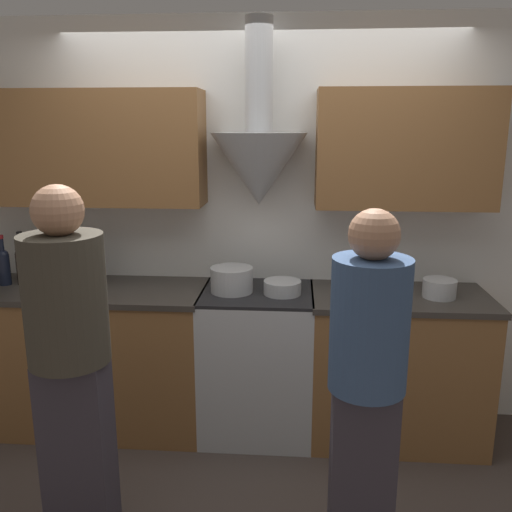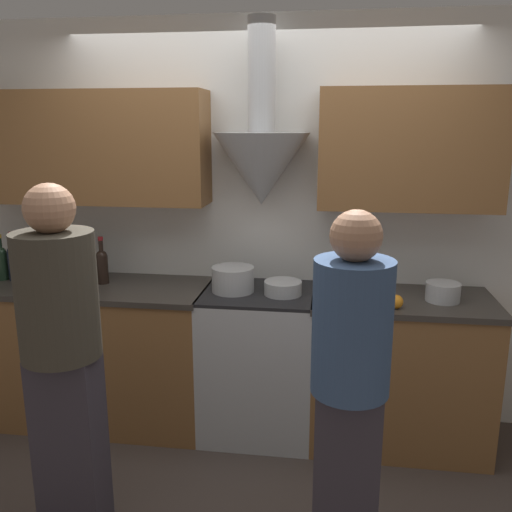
# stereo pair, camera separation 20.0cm
# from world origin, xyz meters

# --- Properties ---
(ground_plane) EXTENTS (12.00, 12.00, 0.00)m
(ground_plane) POSITION_xyz_m (0.00, 0.00, 0.00)
(ground_plane) COLOR #423833
(wall_back) EXTENTS (8.40, 0.59, 2.60)m
(wall_back) POSITION_xyz_m (-0.09, 0.59, 1.48)
(wall_back) COLOR white
(wall_back) RESTS_ON ground_plane
(counter_left) EXTENTS (1.58, 0.62, 0.94)m
(counter_left) POSITION_xyz_m (-1.12, 0.33, 0.47)
(counter_left) COLOR brown
(counter_left) RESTS_ON ground_plane
(counter_right) EXTENTS (1.08, 0.62, 0.94)m
(counter_right) POSITION_xyz_m (0.87, 0.33, 0.47)
(counter_right) COLOR brown
(counter_right) RESTS_ON ground_plane
(stove_range) EXTENTS (0.69, 0.60, 0.94)m
(stove_range) POSITION_xyz_m (0.00, 0.33, 0.47)
(stove_range) COLOR #B7BABC
(stove_range) RESTS_ON ground_plane
(wine_bottle_1) EXTENTS (0.08, 0.08, 0.30)m
(wine_bottle_1) POSITION_xyz_m (-1.72, 0.36, 1.06)
(wine_bottle_1) COLOR black
(wine_bottle_1) RESTS_ON counter_left
(wine_bottle_2) EXTENTS (0.08, 0.08, 0.32)m
(wine_bottle_2) POSITION_xyz_m (-1.63, 0.35, 1.07)
(wine_bottle_2) COLOR black
(wine_bottle_2) RESTS_ON counter_left
(wine_bottle_3) EXTENTS (0.08, 0.08, 0.34)m
(wine_bottle_3) POSITION_xyz_m (-1.52, 0.38, 1.08)
(wine_bottle_3) COLOR black
(wine_bottle_3) RESTS_ON counter_left
(wine_bottle_4) EXTENTS (0.07, 0.07, 0.31)m
(wine_bottle_4) POSITION_xyz_m (-1.41, 0.36, 1.06)
(wine_bottle_4) COLOR black
(wine_bottle_4) RESTS_ON counter_left
(wine_bottle_5) EXTENTS (0.08, 0.08, 0.32)m
(wine_bottle_5) POSITION_xyz_m (-1.32, 0.36, 1.07)
(wine_bottle_5) COLOR black
(wine_bottle_5) RESTS_ON counter_left
(wine_bottle_6) EXTENTS (0.07, 0.07, 0.33)m
(wine_bottle_6) POSITION_xyz_m (-1.22, 0.38, 1.07)
(wine_bottle_6) COLOR black
(wine_bottle_6) RESTS_ON counter_left
(wine_bottle_7) EXTENTS (0.08, 0.08, 0.34)m
(wine_bottle_7) POSITION_xyz_m (-1.13, 0.35, 1.07)
(wine_bottle_7) COLOR black
(wine_bottle_7) RESTS_ON counter_left
(wine_bottle_8) EXTENTS (0.08, 0.08, 0.31)m
(wine_bottle_8) POSITION_xyz_m (-1.02, 0.37, 1.06)
(wine_bottle_8) COLOR black
(wine_bottle_8) RESTS_ON counter_left
(stock_pot) EXTENTS (0.26, 0.26, 0.15)m
(stock_pot) POSITION_xyz_m (-0.16, 0.31, 1.02)
(stock_pot) COLOR #B7BABC
(stock_pot) RESTS_ON stove_range
(mixing_bowl) EXTENTS (0.23, 0.23, 0.08)m
(mixing_bowl) POSITION_xyz_m (0.16, 0.29, 0.98)
(mixing_bowl) COLOR #B7BABC
(mixing_bowl) RESTS_ON stove_range
(orange_fruit) EXTENTS (0.08, 0.08, 0.08)m
(orange_fruit) POSITION_xyz_m (0.81, 0.12, 0.98)
(orange_fruit) COLOR orange
(orange_fruit) RESTS_ON counter_right
(saucepan) EXTENTS (0.20, 0.20, 0.11)m
(saucepan) POSITION_xyz_m (1.09, 0.30, 0.99)
(saucepan) COLOR #B7BABC
(saucepan) RESTS_ON counter_right
(person_foreground_left) EXTENTS (0.35, 0.35, 1.70)m
(person_foreground_left) POSITION_xyz_m (-0.75, -0.71, 0.94)
(person_foreground_left) COLOR #38333D
(person_foreground_left) RESTS_ON ground_plane
(person_foreground_right) EXTENTS (0.31, 0.31, 1.64)m
(person_foreground_right) POSITION_xyz_m (0.53, -0.85, 0.91)
(person_foreground_right) COLOR #38333D
(person_foreground_right) RESTS_ON ground_plane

